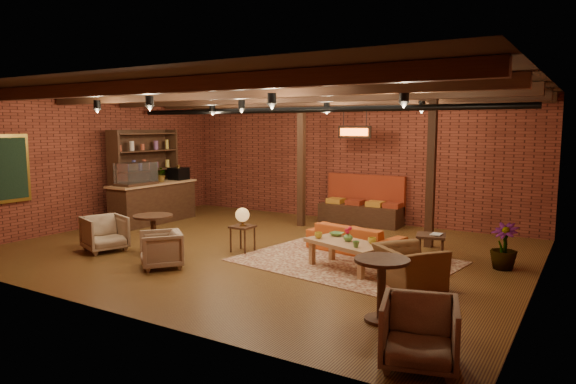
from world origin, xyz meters
The scene contains 29 objects.
floor centered at (0.00, 0.00, 0.00)m, with size 10.00×10.00×0.00m, color #361A0D.
ceiling centered at (0.00, 0.00, 3.20)m, with size 10.00×8.00×0.02m, color black.
wall_back centered at (0.00, 4.00, 1.60)m, with size 10.00×0.02×3.20m, color maroon.
wall_front centered at (0.00, -4.00, 1.60)m, with size 10.00×0.02×3.20m, color maroon.
wall_left centered at (-5.00, 0.00, 1.60)m, with size 0.02×8.00×3.20m, color maroon.
wall_right centered at (5.00, 0.00, 1.60)m, with size 0.02×8.00×3.20m, color maroon.
ceiling_beams centered at (0.00, 0.00, 3.08)m, with size 9.80×6.40×0.22m, color black, non-canonical shape.
ceiling_pipe centered at (0.00, 1.60, 2.85)m, with size 0.12×0.12×9.60m, color black.
post_left centered at (-0.60, 2.60, 1.60)m, with size 0.16×0.16×3.20m, color black.
post_right centered at (2.80, 2.00, 1.60)m, with size 0.16×0.16×3.20m, color black.
service_counter centered at (-4.10, 1.00, 0.80)m, with size 0.80×2.50×1.60m, color black, non-canonical shape.
plant_counter centered at (-4.00, 1.20, 1.22)m, with size 0.35×0.39×0.30m, color #337F33.
shelving_hutch centered at (-4.50, 1.10, 1.20)m, with size 0.52×2.00×2.40m, color black, non-canonical shape.
chalkboard_menu centered at (-4.93, -2.30, 1.60)m, with size 0.08×0.96×1.46m, color black.
banquette centered at (0.60, 3.55, 0.50)m, with size 2.10×0.70×1.00m, color maroon, non-canonical shape.
service_sign centered at (0.60, 3.10, 2.35)m, with size 0.86×0.06×0.30m, color orange.
ceiling_spotlights centered at (0.00, 0.00, 2.86)m, with size 6.40×4.40×0.28m, color black, non-canonical shape.
rug centered at (1.83, 0.02, 0.01)m, with size 3.69×2.82×0.01m, color maroon.
sofa centered at (1.68, 0.78, 0.28)m, with size 1.92×0.75×0.56m, color #B14718.
coffee_table centered at (2.03, -0.43, 0.43)m, with size 1.58×1.13×0.74m.
side_table_lamp centered at (-0.27, -0.34, 0.67)m, with size 0.43×0.43×0.88m.
round_table_left centered at (-1.57, -1.46, 0.53)m, with size 0.76×0.76×0.79m.
armchair_a centered at (-2.66, -1.73, 0.39)m, with size 0.76×0.71×0.78m, color #B9AA8F.
armchair_b centered at (-0.80, -2.04, 0.36)m, with size 0.69×0.65×0.71m, color #B9AA8F.
armchair_right centered at (3.30, -0.81, 0.43)m, with size 0.97×0.63×0.85m, color brown.
side_table_book centered at (3.23, 0.62, 0.52)m, with size 0.61×0.61×0.58m.
round_table_right centered at (3.45, -2.42, 0.55)m, with size 0.70×0.70×0.82m.
armchair_far centered at (4.25, -3.40, 0.40)m, with size 0.77×0.72×0.79m, color #B9AA8F.
plant_tall centered at (4.40, 0.99, 1.23)m, with size 1.38×1.38×2.46m, color #4C7F4C.
Camera 1 is at (5.72, -8.44, 2.48)m, focal length 32.00 mm.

